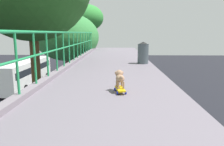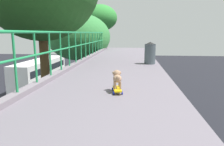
{
  "view_description": "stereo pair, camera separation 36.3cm",
  "coord_description": "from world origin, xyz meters",
  "px_view_note": "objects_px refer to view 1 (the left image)",
  "views": [
    {
      "loc": [
        1.44,
        -0.76,
        6.22
      ],
      "look_at": [
        1.32,
        4.01,
        5.33
      ],
      "focal_mm": 34.23,
      "sensor_mm": 36.0,
      "label": 1
    },
    {
      "loc": [
        1.81,
        -0.74,
        6.22
      ],
      "look_at": [
        1.32,
        4.01,
        5.33
      ],
      "focal_mm": 34.23,
      "sensor_mm": 36.0,
      "label": 2
    }
  ],
  "objects_px": {
    "small_dog": "(120,77)",
    "litter_bin": "(143,52)",
    "car_blue_fifth": "(2,131)",
    "toy_skateboard": "(120,89)",
    "city_bus": "(26,72)"
  },
  "relations": [
    {
      "from": "toy_skateboard",
      "to": "litter_bin",
      "type": "relative_size",
      "value": 0.56
    },
    {
      "from": "litter_bin",
      "to": "toy_skateboard",
      "type": "bearing_deg",
      "value": -102.72
    },
    {
      "from": "car_blue_fifth",
      "to": "toy_skateboard",
      "type": "distance_m",
      "value": 10.89
    },
    {
      "from": "small_dog",
      "to": "litter_bin",
      "type": "relative_size",
      "value": 0.46
    },
    {
      "from": "city_bus",
      "to": "small_dog",
      "type": "xyz_separation_m",
      "value": [
        10.7,
        -20.01,
        3.62
      ]
    },
    {
      "from": "car_blue_fifth",
      "to": "litter_bin",
      "type": "height_order",
      "value": "litter_bin"
    },
    {
      "from": "city_bus",
      "to": "small_dog",
      "type": "height_order",
      "value": "small_dog"
    },
    {
      "from": "car_blue_fifth",
      "to": "litter_bin",
      "type": "distance_m",
      "value": 9.62
    },
    {
      "from": "car_blue_fifth",
      "to": "city_bus",
      "type": "relative_size",
      "value": 0.39
    },
    {
      "from": "toy_skateboard",
      "to": "small_dog",
      "type": "bearing_deg",
      "value": 94.89
    },
    {
      "from": "small_dog",
      "to": "litter_bin",
      "type": "distance_m",
      "value": 4.05
    },
    {
      "from": "toy_skateboard",
      "to": "small_dog",
      "type": "xyz_separation_m",
      "value": [
        -0.01,
        0.07,
        0.23
      ]
    },
    {
      "from": "car_blue_fifth",
      "to": "toy_skateboard",
      "type": "height_order",
      "value": "toy_skateboard"
    },
    {
      "from": "city_bus",
      "to": "toy_skateboard",
      "type": "relative_size",
      "value": 23.3
    },
    {
      "from": "car_blue_fifth",
      "to": "toy_skateboard",
      "type": "relative_size",
      "value": 9.05
    }
  ]
}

